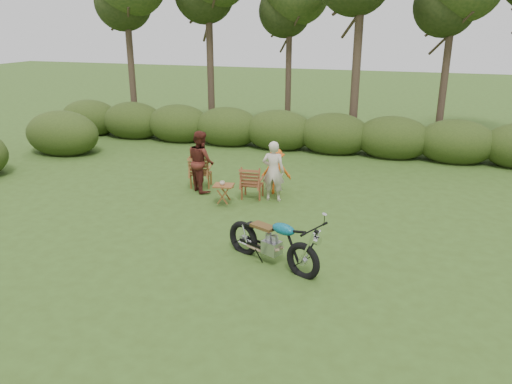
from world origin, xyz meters
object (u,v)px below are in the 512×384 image
(motorcycle, at_px, (272,263))
(cup, at_px, (222,183))
(lawn_chair_right, at_px, (252,198))
(lawn_chair_left, at_px, (201,186))
(child, at_px, (276,193))
(side_table, at_px, (224,195))
(adult_a, at_px, (273,200))
(adult_b, at_px, (202,190))

(motorcycle, xyz_separation_m, cup, (-2.07, 2.71, 0.58))
(lawn_chair_right, xyz_separation_m, lawn_chair_left, (-1.66, 0.46, 0.00))
(lawn_chair_right, distance_m, lawn_chair_left, 1.72)
(motorcycle, bearing_deg, lawn_chair_left, 153.43)
(lawn_chair_left, bearing_deg, child, 168.61)
(lawn_chair_left, height_order, side_table, side_table)
(adult_a, xyz_separation_m, adult_b, (-2.07, 0.15, 0.00))
(lawn_chair_right, relative_size, adult_b, 0.52)
(adult_b, distance_m, child, 2.03)
(side_table, xyz_separation_m, adult_b, (-0.98, 0.85, -0.26))
(side_table, height_order, cup, cup)
(lawn_chair_right, relative_size, adult_a, 0.55)
(cup, xyz_separation_m, adult_a, (1.12, 0.72, -0.58))
(side_table, height_order, child, child)
(motorcycle, height_order, adult_b, adult_b)
(motorcycle, bearing_deg, adult_b, 154.36)
(cup, bearing_deg, adult_a, 32.54)
(motorcycle, xyz_separation_m, adult_b, (-3.01, 3.58, 0.00))
(lawn_chair_right, bearing_deg, cup, 47.04)
(motorcycle, height_order, lawn_chair_right, motorcycle)
(lawn_chair_right, distance_m, child, 0.73)
(adult_a, bearing_deg, lawn_chair_left, -15.97)
(motorcycle, bearing_deg, adult_a, 129.69)
(lawn_chair_right, xyz_separation_m, adult_a, (0.57, -0.01, 0.00))
(lawn_chair_left, distance_m, adult_a, 2.28)
(motorcycle, height_order, lawn_chair_left, motorcycle)
(motorcycle, xyz_separation_m, lawn_chair_right, (-1.51, 3.44, 0.00))
(lawn_chair_right, bearing_deg, lawn_chair_left, -20.97)
(lawn_chair_right, xyz_separation_m, adult_b, (-1.50, 0.14, 0.00))
(side_table, bearing_deg, child, 51.22)
(motorcycle, height_order, side_table, motorcycle)
(child, bearing_deg, side_table, 38.09)
(lawn_chair_left, xyz_separation_m, adult_a, (2.23, -0.47, 0.00))
(adult_b, height_order, child, adult_b)
(side_table, relative_size, child, 0.43)
(cup, relative_size, adult_b, 0.07)
(lawn_chair_right, bearing_deg, side_table, 47.96)
(lawn_chair_left, bearing_deg, adult_b, 103.15)
(lawn_chair_right, xyz_separation_m, side_table, (-0.53, -0.71, 0.26))
(cup, bearing_deg, adult_b, 137.51)
(lawn_chair_right, distance_m, adult_a, 0.57)
(motorcycle, relative_size, adult_b, 1.25)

